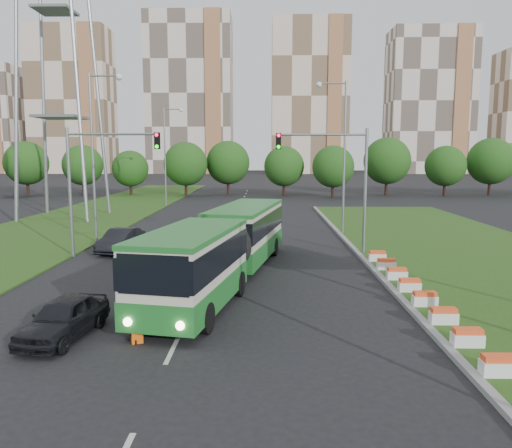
{
  "coord_description": "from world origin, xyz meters",
  "views": [
    {
      "loc": [
        0.02,
        -21.58,
        6.39
      ],
      "look_at": [
        -0.43,
        5.47,
        2.6
      ],
      "focal_mm": 35.0,
      "sensor_mm": 36.0,
      "label": 1
    }
  ],
  "objects_px": {
    "articulated_bus": "(223,246)",
    "car_left_near": "(64,318)",
    "traffic_mast_median": "(340,171)",
    "pedestrian": "(188,300)",
    "car_left_far": "(121,240)",
    "traffic_mast_left": "(95,171)",
    "shopping_trolley": "(137,333)"
  },
  "relations": [
    {
      "from": "traffic_mast_left",
      "to": "pedestrian",
      "type": "height_order",
      "value": "traffic_mast_left"
    },
    {
      "from": "car_left_far",
      "to": "pedestrian",
      "type": "relative_size",
      "value": 2.68
    },
    {
      "from": "traffic_mast_median",
      "to": "car_left_near",
      "type": "height_order",
      "value": "traffic_mast_median"
    },
    {
      "from": "traffic_mast_left",
      "to": "car_left_near",
      "type": "distance_m",
      "value": 15.04
    },
    {
      "from": "car_left_far",
      "to": "pedestrian",
      "type": "xyz_separation_m",
      "value": [
        6.56,
        -13.81,
        0.1
      ]
    },
    {
      "from": "articulated_bus",
      "to": "car_left_near",
      "type": "xyz_separation_m",
      "value": [
        -4.93,
        -8.03,
        -1.09
      ]
    },
    {
      "from": "car_left_far",
      "to": "shopping_trolley",
      "type": "relative_size",
      "value": 7.05
    },
    {
      "from": "shopping_trolley",
      "to": "car_left_near",
      "type": "bearing_deg",
      "value": 149.18
    },
    {
      "from": "pedestrian",
      "to": "shopping_trolley",
      "type": "xyz_separation_m",
      "value": [
        -1.42,
        -2.2,
        -0.54
      ]
    },
    {
      "from": "traffic_mast_left",
      "to": "car_left_far",
      "type": "distance_m",
      "value": 4.98
    },
    {
      "from": "traffic_mast_left",
      "to": "pedestrian",
      "type": "bearing_deg",
      "value": -58.31
    },
    {
      "from": "traffic_mast_left",
      "to": "car_left_far",
      "type": "bearing_deg",
      "value": 61.83
    },
    {
      "from": "car_left_near",
      "to": "articulated_bus",
      "type": "bearing_deg",
      "value": 67.43
    },
    {
      "from": "traffic_mast_median",
      "to": "pedestrian",
      "type": "relative_size",
      "value": 4.65
    },
    {
      "from": "traffic_mast_median",
      "to": "car_left_far",
      "type": "xyz_separation_m",
      "value": [
        -14.24,
        0.71,
        -4.59
      ]
    },
    {
      "from": "traffic_mast_median",
      "to": "car_left_near",
      "type": "bearing_deg",
      "value": -128.29
    },
    {
      "from": "traffic_mast_median",
      "to": "traffic_mast_left",
      "type": "bearing_deg",
      "value": -176.23
    },
    {
      "from": "articulated_bus",
      "to": "car_left_far",
      "type": "relative_size",
      "value": 3.91
    },
    {
      "from": "car_left_far",
      "to": "traffic_mast_median",
      "type": "bearing_deg",
      "value": 5.82
    },
    {
      "from": "traffic_mast_median",
      "to": "articulated_bus",
      "type": "height_order",
      "value": "traffic_mast_median"
    },
    {
      "from": "traffic_mast_left",
      "to": "pedestrian",
      "type": "xyz_separation_m",
      "value": [
        7.48,
        -12.11,
        -4.49
      ]
    },
    {
      "from": "traffic_mast_left",
      "to": "articulated_bus",
      "type": "xyz_separation_m",
      "value": [
        8.32,
        -5.87,
        -3.53
      ]
    },
    {
      "from": "car_left_near",
      "to": "traffic_mast_left",
      "type": "bearing_deg",
      "value": 112.68
    },
    {
      "from": "car_left_far",
      "to": "shopping_trolley",
      "type": "xyz_separation_m",
      "value": [
        5.14,
        -16.01,
        -0.44
      ]
    },
    {
      "from": "car_left_near",
      "to": "pedestrian",
      "type": "xyz_separation_m",
      "value": [
        4.08,
        1.79,
        0.14
      ]
    },
    {
      "from": "shopping_trolley",
      "to": "traffic_mast_left",
      "type": "bearing_deg",
      "value": 90.8
    },
    {
      "from": "traffic_mast_left",
      "to": "shopping_trolley",
      "type": "distance_m",
      "value": 16.32
    },
    {
      "from": "traffic_mast_median",
      "to": "car_left_far",
      "type": "relative_size",
      "value": 1.73
    },
    {
      "from": "articulated_bus",
      "to": "pedestrian",
      "type": "bearing_deg",
      "value": -86.71
    },
    {
      "from": "pedestrian",
      "to": "articulated_bus",
      "type": "bearing_deg",
      "value": -28.77
    },
    {
      "from": "articulated_bus",
      "to": "car_left_near",
      "type": "bearing_deg",
      "value": -110.49
    },
    {
      "from": "traffic_mast_median",
      "to": "pedestrian",
      "type": "xyz_separation_m",
      "value": [
        -7.68,
        -13.11,
        -4.49
      ]
    }
  ]
}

